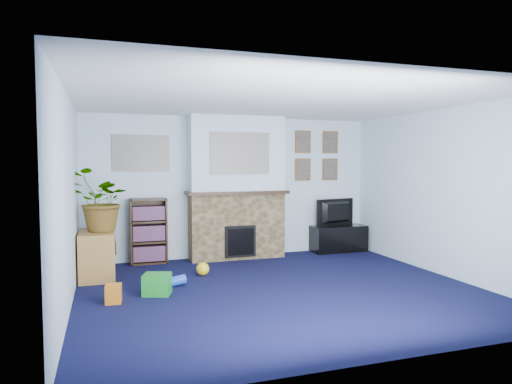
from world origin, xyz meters
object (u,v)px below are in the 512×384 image
object	(u,v)px
tv_stand	(338,239)
bookshelf	(149,232)
sideboard	(97,253)
television	(338,212)

from	to	relation	value
tv_stand	bookshelf	size ratio (longest dim) A/B	0.95
bookshelf	sideboard	bearing A→B (deg)	-137.42
tv_stand	television	xyz separation A→B (m)	(0.00, 0.02, 0.49)
television	tv_stand	bearing A→B (deg)	76.75
bookshelf	sideboard	xyz separation A→B (m)	(-0.78, -0.71, -0.15)
tv_stand	sideboard	distance (m)	4.22
tv_stand	television	size ratio (longest dim) A/B	1.18
sideboard	tv_stand	bearing A→B (deg)	8.69
television	sideboard	xyz separation A→B (m)	(-4.17, -0.66, -0.37)
sideboard	bookshelf	bearing A→B (deg)	42.58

